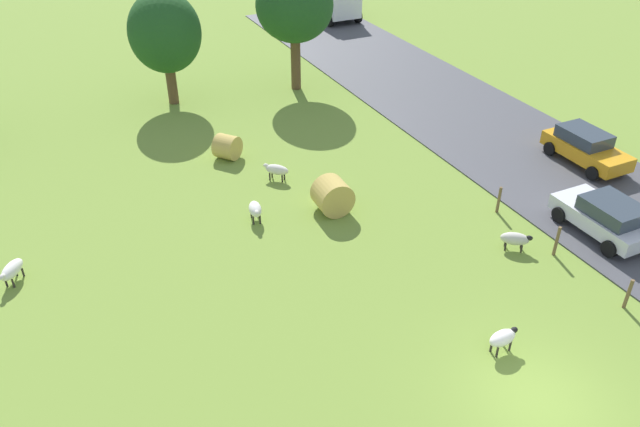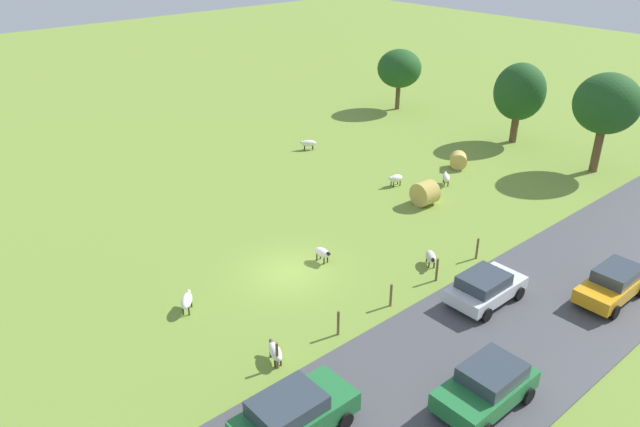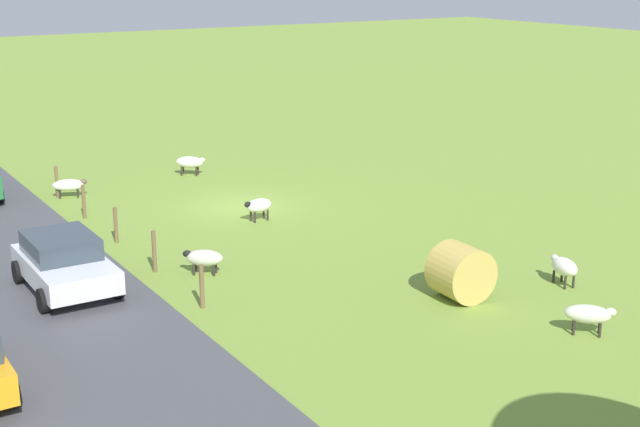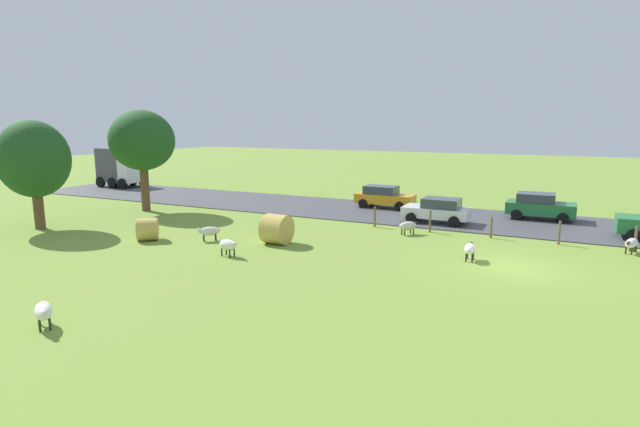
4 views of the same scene
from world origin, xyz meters
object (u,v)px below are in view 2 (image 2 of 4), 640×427
(sheep_4, at_px, (187,301))
(hay_bale_1, at_px, (458,160))
(sheep_1, at_px, (446,177))
(hay_bale_0, at_px, (425,193))
(sheep_6, at_px, (275,351))
(car_0, at_px, (293,414))
(sheep_0, at_px, (322,253))
(sheep_2, at_px, (431,257))
(car_3, at_px, (487,386))
(car_2, at_px, (485,287))
(tree_0, at_px, (520,92))
(car_1, at_px, (613,283))
(sheep_5, at_px, (396,178))
(sheep_3, at_px, (308,143))
(tree_1, at_px, (399,69))
(tree_2, at_px, (607,104))

(sheep_4, relative_size, hay_bale_1, 1.02)
(sheep_1, height_order, hay_bale_0, hay_bale_0)
(sheep_6, height_order, car_0, car_0)
(sheep_0, xyz_separation_m, sheep_6, (4.59, -6.50, -0.06))
(sheep_2, distance_m, car_0, 12.95)
(sheep_1, height_order, car_3, car_3)
(car_2, xyz_separation_m, car_3, (3.91, -5.41, 0.06))
(sheep_6, bearing_deg, sheep_4, -170.13)
(tree_0, distance_m, car_3, 29.94)
(sheep_0, height_order, car_1, car_1)
(sheep_5, xyz_separation_m, car_0, (12.18, -18.28, 0.40))
(sheep_1, relative_size, hay_bale_0, 0.74)
(sheep_6, bearing_deg, sheep_3, 136.97)
(sheep_4, distance_m, car_3, 13.33)
(sheep_6, bearing_deg, car_3, 31.82)
(sheep_3, relative_size, car_1, 0.30)
(tree_1, height_order, car_1, tree_1)
(car_0, distance_m, car_1, 16.52)
(car_2, height_order, car_3, car_3)
(sheep_5, bearing_deg, hay_bale_0, -13.17)
(hay_bale_1, distance_m, tree_0, 8.39)
(sheep_2, distance_m, tree_1, 27.63)
(sheep_5, distance_m, tree_1, 17.82)
(car_0, xyz_separation_m, car_3, (3.47, 6.12, -0.03))
(sheep_0, height_order, sheep_1, sheep_0)
(car_1, bearing_deg, hay_bale_1, 152.34)
(car_0, bearing_deg, hay_bale_0, 117.42)
(sheep_5, bearing_deg, sheep_2, -37.02)
(sheep_0, height_order, hay_bale_0, hay_bale_0)
(sheep_2, bearing_deg, car_2, -10.77)
(sheep_1, distance_m, car_3, 20.16)
(sheep_4, height_order, car_2, car_2)
(sheep_1, bearing_deg, tree_1, 143.26)
(car_0, height_order, car_2, car_0)
(hay_bale_0, distance_m, car_1, 12.42)
(sheep_2, bearing_deg, tree_0, 112.14)
(sheep_2, bearing_deg, tree_2, 92.41)
(sheep_3, distance_m, tree_0, 16.41)
(sheep_5, height_order, sheep_6, sheep_5)
(tree_0, distance_m, car_0, 33.90)
(hay_bale_1, xyz_separation_m, car_3, (14.92, -17.77, 0.32))
(hay_bale_0, distance_m, car_2, 10.55)
(sheep_1, xyz_separation_m, car_3, (13.64, -14.83, 0.38))
(sheep_2, distance_m, sheep_5, 10.01)
(sheep_1, xyz_separation_m, hay_bale_0, (1.06, -3.40, 0.23))
(sheep_1, xyz_separation_m, car_1, (13.40, -4.76, 0.34))
(sheep_5, height_order, car_3, car_3)
(car_1, bearing_deg, sheep_4, -128.14)
(sheep_0, relative_size, tree_2, 0.16)
(hay_bale_0, xyz_separation_m, car_3, (12.58, -11.44, 0.15))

